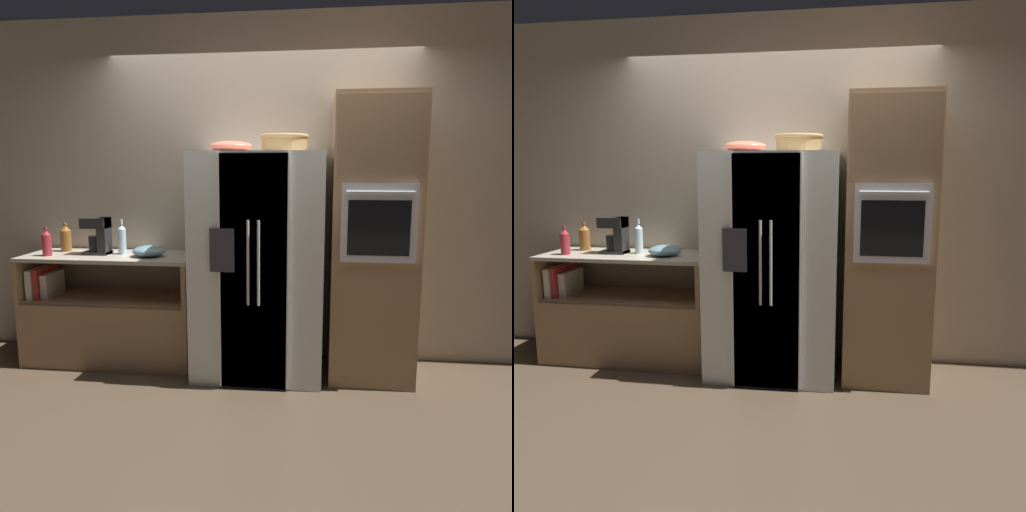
{
  "view_description": "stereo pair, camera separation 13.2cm",
  "coord_description": "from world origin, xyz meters",
  "views": [
    {
      "loc": [
        0.48,
        -3.66,
        1.56
      ],
      "look_at": [
        0.02,
        -0.0,
        0.94
      ],
      "focal_mm": 35.0,
      "sensor_mm": 36.0,
      "label": 1
    },
    {
      "loc": [
        0.61,
        -3.64,
        1.56
      ],
      "look_at": [
        0.02,
        -0.0,
        0.94
      ],
      "focal_mm": 35.0,
      "sensor_mm": 36.0,
      "label": 2
    }
  ],
  "objects": [
    {
      "name": "fruit_bowl",
      "position": [
        -0.18,
        0.06,
        1.74
      ],
      "size": [
        0.32,
        0.32,
        0.08
      ],
      "color": "#DB664C",
      "rests_on": "refrigerator"
    },
    {
      "name": "wicker_basket",
      "position": [
        0.22,
        0.1,
        1.77
      ],
      "size": [
        0.36,
        0.36,
        0.13
      ],
      "color": "tan",
      "rests_on": "refrigerator"
    },
    {
      "name": "mixing_bowl",
      "position": [
        -0.86,
        0.12,
        0.94
      ],
      "size": [
        0.26,
        0.26,
        0.09
      ],
      "color": "#668C99",
      "rests_on": "counter_left"
    },
    {
      "name": "bottle_wide",
      "position": [
        -1.68,
        0.04,
        1.0
      ],
      "size": [
        0.07,
        0.07,
        0.23
      ],
      "color": "maroon",
      "rests_on": "counter_left"
    },
    {
      "name": "ground_plane",
      "position": [
        0.0,
        0.0,
        0.0
      ],
      "size": [
        20.0,
        20.0,
        0.0
      ],
      "primitive_type": "plane",
      "color": "#4C3D2D"
    },
    {
      "name": "bottle_short",
      "position": [
        -1.11,
        0.2,
        1.02
      ],
      "size": [
        0.07,
        0.07,
        0.29
      ],
      "color": "silver",
      "rests_on": "counter_left"
    },
    {
      "name": "coffee_maker",
      "position": [
        -1.29,
        0.17,
        1.06
      ],
      "size": [
        0.21,
        0.16,
        0.3
      ],
      "color": "black",
      "rests_on": "counter_left"
    },
    {
      "name": "refrigerator",
      "position": [
        0.03,
        0.09,
        0.85
      ],
      "size": [
        0.97,
        0.79,
        1.7
      ],
      "color": "silver",
      "rests_on": "ground_plane"
    },
    {
      "name": "wall_oven",
      "position": [
        0.88,
        0.13,
        1.05
      ],
      "size": [
        0.62,
        0.72,
        2.1
      ],
      "color": "#93704C",
      "rests_on": "ground_plane"
    },
    {
      "name": "counter_left",
      "position": [
        -1.21,
        0.17,
        0.32
      ],
      "size": [
        1.39,
        0.59,
        0.89
      ],
      "color": "#93704C",
      "rests_on": "ground_plane"
    },
    {
      "name": "bottle_tall",
      "position": [
        -1.64,
        0.29,
        1.01
      ],
      "size": [
        0.09,
        0.09,
        0.24
      ],
      "color": "brown",
      "rests_on": "counter_left"
    },
    {
      "name": "wall_back",
      "position": [
        0.0,
        0.5,
        1.4
      ],
      "size": [
        12.0,
        0.06,
        2.8
      ],
      "color": "tan",
      "rests_on": "ground_plane"
    }
  ]
}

